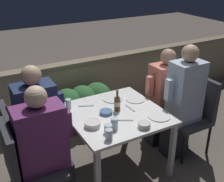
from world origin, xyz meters
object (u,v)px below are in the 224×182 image
Objects in this scene: person_purple_stripe at (46,149)px; person_coral_top at (163,97)px; chair_right_far at (175,98)px; chair_right_near at (194,109)px; person_blue_shirt at (182,102)px; chair_left_near at (23,164)px; beer_bottle at (117,103)px; person_navy_jumper at (41,127)px; potted_plant at (168,85)px; chair_left_far at (21,142)px.

person_purple_stripe is 1.64m from person_coral_top.
chair_right_near is at bearing -88.80° from chair_right_far.
chair_right_near is at bearing 0.00° from person_blue_shirt.
chair_left_near is 0.69× the size of person_blue_shirt.
beer_bottle reaches higher than chair_left_near.
person_purple_stripe is (0.21, -0.00, 0.08)m from chair_left_near.
chair_right_far is at bearing -0.00° from person_coral_top.
person_navy_jumper is 1.06× the size of person_coral_top.
person_navy_jumper is 1.40× the size of chair_right_far.
chair_right_far is 1.32× the size of potted_plant.
chair_left_near is 1.10m from beer_bottle.
person_blue_shirt reaches higher than chair_right_far.
person_coral_top is at bearing 12.36° from person_purple_stripe.
chair_left_near is 0.75× the size of person_purple_stripe.
beer_bottle reaches higher than chair_right_near.
chair_left_near is at bearing -169.94° from beer_bottle.
person_purple_stripe is at bearing -99.23° from person_navy_jumper.
person_purple_stripe is 5.33× the size of beer_bottle.
person_blue_shirt reaches higher than beer_bottle.
chair_right_near is at bearing 0.50° from person_purple_stripe.
chair_right_near is (2.03, 0.02, 0.00)m from chair_left_near.
person_navy_jumper is 1.60m from person_blue_shirt.
chair_right_near reaches higher than potted_plant.
person_purple_stripe is at bearing -65.73° from chair_left_far.
chair_right_near is at bearing -9.31° from chair_left_far.
person_blue_shirt is (1.62, 0.02, 0.07)m from person_purple_stripe.
chair_left_near is 0.76× the size of person_coral_top.
person_blue_shirt is at bearing 0.56° from person_purple_stripe.
chair_left_near is 3.98× the size of beer_bottle.
beer_bottle is at bearing 10.06° from chair_left_near.
beer_bottle is 1.59m from potted_plant.
person_coral_top is at bearing 0.39° from chair_left_far.
person_blue_shirt is at bearing -11.72° from person_navy_jumper.
person_navy_jumper is (0.06, 0.34, 0.04)m from person_purple_stripe.
chair_left_far is 2.00m from chair_right_near.
potted_plant is at bearing 29.51° from beer_bottle.
chair_left_near is at bearing -170.16° from chair_right_far.
chair_left_far is 1.80m from person_blue_shirt.
person_blue_shirt is (1.83, 0.02, 0.14)m from chair_left_near.
person_navy_jumper is at bearing 169.13° from beer_bottle.
chair_left_near is 2.03m from chair_right_near.
person_purple_stripe reaches higher than person_coral_top.
chair_right_far is at bearing 9.84° from chair_left_near.
person_purple_stripe reaches higher than chair_right_far.
beer_bottle is (0.79, -0.15, 0.14)m from person_navy_jumper.
chair_left_near and chair_left_far have the same top height.
chair_right_near is (1.82, 0.02, -0.08)m from person_purple_stripe.
chair_left_far is 0.71× the size of person_navy_jumper.
chair_left_far is 1.32× the size of potted_plant.
person_purple_stripe is 1.34× the size of chair_right_near.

